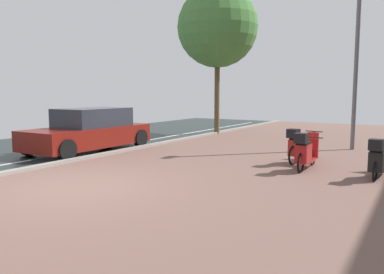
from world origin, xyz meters
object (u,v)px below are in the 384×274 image
scooter_mid (301,146)px  street_tree (218,27)px  scooter_far (305,152)px  lamp_post (357,47)px  scooter_near (379,159)px  parked_car_near (90,131)px

scooter_mid → street_tree: size_ratio=0.27×
scooter_far → lamp_post: 5.34m
scooter_far → lamp_post: size_ratio=0.27×
scooter_near → scooter_far: scooter_far is taller
street_tree → lamp_post: bearing=-18.7°
parked_car_near → street_tree: size_ratio=0.64×
scooter_far → street_tree: street_tree is taller
scooter_near → scooter_far: bearing=179.5°
scooter_near → scooter_far: size_ratio=1.06×
parked_car_near → lamp_post: lamp_post is taller
scooter_mid → lamp_post: bearing=76.2°
lamp_post → scooter_mid: bearing=-103.8°
scooter_mid → street_tree: bearing=134.9°
scooter_mid → scooter_far: 1.07m
scooter_near → lamp_post: lamp_post is taller
scooter_near → scooter_mid: scooter_mid is taller
scooter_mid → scooter_far: scooter_mid is taller
scooter_near → street_tree: size_ratio=0.26×
scooter_near → lamp_post: size_ratio=0.29×
lamp_post → street_tree: 6.90m
parked_car_near → scooter_far: bearing=3.6°
parked_car_near → street_tree: 8.30m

